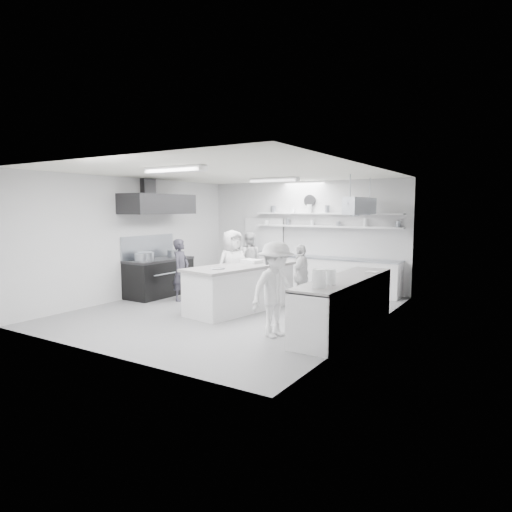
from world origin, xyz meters
The scene contains 27 objects.
floor centered at (0.00, 0.00, -0.01)m, with size 6.00×7.00×0.02m, color gray.
ceiling centered at (0.00, 0.00, 3.01)m, with size 6.00×7.00×0.02m, color silver.
wall_back centered at (0.00, 3.50, 1.50)m, with size 6.00×0.04×3.00m, color beige.
wall_front centered at (0.00, -3.50, 1.50)m, with size 6.00×0.04×3.00m, color beige.
wall_left centered at (-3.00, 0.00, 1.50)m, with size 0.04×7.00×3.00m, color beige.
wall_right centered at (3.00, 0.00, 1.50)m, with size 0.04×7.00×3.00m, color beige.
stove centered at (-2.60, 0.40, 0.45)m, with size 0.80×1.80×0.90m, color black.
exhaust_hood centered at (-2.60, 0.40, 2.35)m, with size 0.85×2.00×0.50m, color #262527.
back_counter centered at (0.30, 3.20, 0.46)m, with size 5.00×0.60×0.92m, color silver.
shelf_lower centered at (0.70, 3.37, 1.75)m, with size 4.20×0.26×0.04m, color silver.
shelf_upper centered at (0.70, 3.37, 2.10)m, with size 4.20×0.26×0.04m, color silver.
pass_through_window centered at (-1.30, 3.48, 1.45)m, with size 1.30×0.04×1.00m, color black.
wall_clock centered at (0.20, 3.46, 2.45)m, with size 0.32×0.32×0.05m, color white.
right_counter centered at (2.65, -0.20, 0.47)m, with size 0.74×3.30×0.94m, color silver.
pot_rack centered at (2.00, 2.40, 2.30)m, with size 0.30×1.60×0.40m, color #9399A2.
light_fixture_front centered at (0.00, -1.80, 2.94)m, with size 1.30×0.25×0.10m, color silver.
light_fixture_rear centered at (0.00, 1.80, 2.94)m, with size 1.30×0.25×0.10m, color silver.
prep_island centered at (0.09, 0.16, 0.48)m, with size 0.96×2.58×0.95m, color silver.
stove_pot centered at (-2.60, -0.03, 1.04)m, with size 0.40×0.40×0.25m, color #9399A2.
cook_stove centered at (-1.71, 0.23, 0.75)m, with size 0.55×0.36×1.51m, color #2D2C35.
cook_back centered at (-1.34, 2.69, 0.78)m, with size 0.76×0.59×1.57m, color silver.
cook_island_left centered at (-0.41, 0.57, 0.87)m, with size 0.85×0.55×1.74m, color silver.
cook_island_right centered at (1.12, 1.07, 0.72)m, with size 0.85×0.35×1.45m, color silver.
cook_right centered at (1.77, -1.25, 0.84)m, with size 1.08×0.62×1.68m, color silver.
bowl_island_a centered at (0.04, -0.61, 0.98)m, with size 0.27×0.27×0.07m, color #9399A2.
bowl_island_b centered at (-0.01, 0.71, 0.98)m, with size 0.19×0.19×0.06m, color silver.
bowl_right centered at (2.85, 0.71, 0.97)m, with size 0.24×0.24×0.06m, color silver.
Camera 1 is at (5.54, -7.94, 2.25)m, focal length 31.37 mm.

